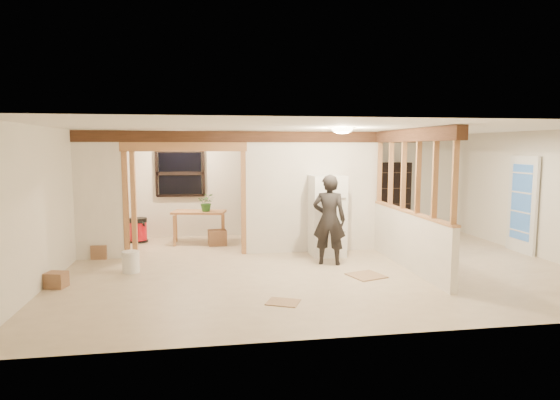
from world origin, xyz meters
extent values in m
cube|color=beige|center=(0.00, 0.00, -0.01)|extent=(9.00, 6.50, 0.01)
cube|color=white|center=(0.00, 0.00, 2.50)|extent=(9.00, 6.50, 0.01)
cube|color=silver|center=(0.00, 3.25, 1.25)|extent=(9.00, 0.01, 2.50)
cube|color=silver|center=(0.00, -3.25, 1.25)|extent=(9.00, 0.01, 2.50)
cube|color=silver|center=(-4.50, 0.00, 1.25)|extent=(0.01, 6.50, 2.50)
cube|color=silver|center=(4.50, 0.00, 1.25)|extent=(0.01, 6.50, 2.50)
cube|color=white|center=(-4.05, 1.20, 1.25)|extent=(0.90, 0.12, 2.50)
cube|color=white|center=(0.20, 1.20, 1.25)|extent=(2.80, 0.12, 2.50)
cube|color=#B37B4B|center=(-2.40, 1.20, 1.10)|extent=(2.46, 0.14, 2.20)
cube|color=#4A2A19|center=(-1.00, 1.20, 2.38)|extent=(7.00, 0.18, 0.22)
cube|color=#4A2A19|center=(1.60, -0.40, 2.38)|extent=(0.18, 3.30, 0.22)
cube|color=white|center=(1.60, -0.40, 0.50)|extent=(0.12, 3.20, 1.00)
cube|color=#B37B4B|center=(1.60, -0.40, 1.66)|extent=(0.14, 3.20, 1.32)
cube|color=black|center=(-2.60, 3.17, 1.55)|extent=(1.12, 0.10, 1.10)
cube|color=white|center=(4.42, 0.40, 1.00)|extent=(0.12, 0.86, 2.00)
ellipsoid|color=#FFEABF|center=(0.30, -0.50, 2.48)|extent=(0.36, 0.36, 0.16)
ellipsoid|color=#FFEABF|center=(-2.50, 2.30, 2.48)|extent=(0.32, 0.32, 0.14)
ellipsoid|color=#FFD88C|center=(-2.00, 1.60, 2.18)|extent=(0.07, 0.07, 0.07)
cube|color=silver|center=(0.40, 0.82, 0.81)|extent=(0.66, 0.65, 1.61)
imported|color=black|center=(0.25, 0.07, 0.84)|extent=(0.71, 0.58, 1.68)
cube|color=#B37B4B|center=(-2.16, 2.42, 0.37)|extent=(1.27, 0.82, 0.74)
imported|color=#317229|center=(-1.99, 2.33, 0.94)|extent=(0.40, 0.36, 0.41)
cylinder|color=#B50E17|center=(-3.55, 2.74, 0.28)|extent=(0.53, 0.53, 0.57)
cube|color=black|center=(2.69, 3.03, 0.89)|extent=(0.89, 0.30, 1.79)
cylinder|color=white|center=(-3.31, 0.05, 0.19)|extent=(0.30, 0.30, 0.37)
cube|color=#8F6445|center=(-1.77, 2.13, 0.17)|extent=(0.42, 0.37, 0.34)
cube|color=#8F6445|center=(-4.07, 1.23, 0.14)|extent=(0.32, 0.32, 0.28)
cube|color=#8F6445|center=(-4.32, -0.69, 0.12)|extent=(0.35, 0.31, 0.24)
cube|color=tan|center=(0.66, -0.83, 0.01)|extent=(0.67, 0.67, 0.02)
cube|color=tan|center=(-0.95, -1.95, 0.01)|extent=(0.55, 0.50, 0.01)
camera|label=1|loc=(-1.99, -8.22, 2.17)|focal=30.00mm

